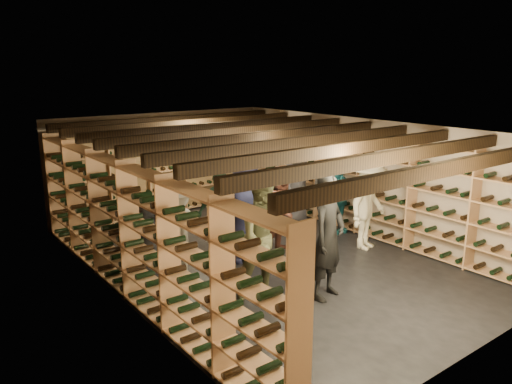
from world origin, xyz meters
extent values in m
plane|color=black|center=(0.00, 0.00, 0.00)|extent=(8.00, 8.00, 0.00)
cube|color=#B8A58F|center=(0.00, 4.00, 1.20)|extent=(5.50, 0.02, 2.40)
cube|color=#B8A58F|center=(0.00, -4.00, 1.20)|extent=(5.50, 0.02, 2.40)
cube|color=#B8A58F|center=(-2.75, 0.00, 1.20)|extent=(0.02, 8.00, 2.40)
cube|color=#B8A58F|center=(2.75, 0.00, 1.20)|extent=(0.02, 8.00, 2.40)
cube|color=beige|center=(0.00, 0.00, 2.40)|extent=(5.50, 8.00, 0.01)
cube|color=black|center=(0.00, -3.50, 2.26)|extent=(5.40, 0.12, 0.18)
cube|color=black|center=(0.00, -2.62, 2.26)|extent=(5.40, 0.12, 0.18)
cube|color=black|center=(0.00, -1.75, 2.26)|extent=(5.40, 0.12, 0.18)
cube|color=black|center=(0.00, -0.88, 2.26)|extent=(5.40, 0.12, 0.18)
cube|color=black|center=(0.00, 0.00, 2.26)|extent=(5.40, 0.12, 0.18)
cube|color=black|center=(0.00, 0.88, 2.26)|extent=(5.40, 0.12, 0.18)
cube|color=black|center=(0.00, 1.75, 2.26)|extent=(5.40, 0.12, 0.18)
cube|color=black|center=(0.00, 2.62, 2.26)|extent=(5.40, 0.12, 0.18)
cube|color=black|center=(0.00, 3.50, 2.26)|extent=(5.40, 0.12, 0.18)
cube|color=tan|center=(-2.57, 0.00, 1.07)|extent=(0.32, 7.50, 2.15)
cube|color=tan|center=(2.57, 0.00, 1.07)|extent=(0.32, 7.50, 2.15)
cube|color=tan|center=(0.00, 3.83, 1.07)|extent=(4.70, 0.30, 2.15)
cube|color=tan|center=(0.33, 1.97, 0.09)|extent=(0.55, 0.41, 0.17)
cube|color=tan|center=(0.33, 1.97, 0.26)|extent=(0.55, 0.41, 0.17)
cube|color=tan|center=(0.33, 1.97, 0.43)|extent=(0.55, 0.41, 0.17)
cube|color=tan|center=(0.33, 1.97, 0.59)|extent=(0.55, 0.41, 0.17)
cube|color=tan|center=(0.33, 1.97, 0.77)|extent=(0.55, 0.41, 0.17)
cube|color=tan|center=(0.85, 1.33, 0.09)|extent=(0.55, 0.41, 0.17)
cube|color=tan|center=(0.85, 1.33, 0.26)|extent=(0.55, 0.41, 0.17)
cube|color=tan|center=(0.85, 1.33, 0.43)|extent=(0.55, 0.41, 0.17)
cube|color=tan|center=(0.96, 1.86, 0.09)|extent=(0.58, 0.46, 0.17)
imported|color=black|center=(-2.18, 0.26, 0.76)|extent=(0.86, 0.71, 1.52)
imported|color=black|center=(-0.21, -1.78, 0.96)|extent=(0.80, 0.63, 1.91)
imported|color=brown|center=(-0.96, -1.22, 0.94)|extent=(1.06, 0.92, 1.89)
imported|color=beige|center=(1.94, -0.75, 0.89)|extent=(1.27, 0.92, 1.78)
imported|color=#1B616E|center=(2.18, 0.28, 0.75)|extent=(0.94, 0.54, 1.51)
imported|color=#22274E|center=(-0.28, 0.23, 0.95)|extent=(1.08, 0.87, 1.91)
imported|color=gray|center=(0.11, 0.72, 0.79)|extent=(0.64, 0.49, 1.59)
imported|color=#4D271D|center=(0.51, 0.11, 0.83)|extent=(0.93, 0.80, 1.66)
imported|color=#A9A79A|center=(-1.61, 0.28, 0.82)|extent=(1.22, 0.97, 1.64)
imported|color=#22452F|center=(-0.51, 0.73, 0.81)|extent=(0.98, 0.47, 1.63)
imported|color=#39383E|center=(1.88, 1.30, 0.94)|extent=(1.09, 0.93, 1.89)
camera|label=1|loc=(-5.35, -6.75, 3.42)|focal=35.00mm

